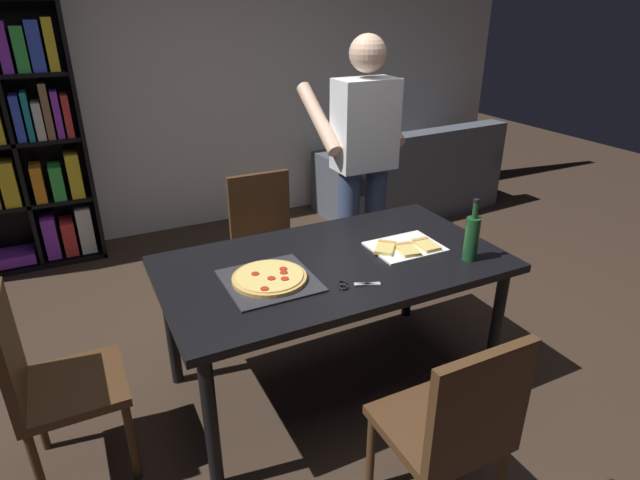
% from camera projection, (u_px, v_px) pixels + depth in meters
% --- Properties ---
extents(ground_plane, '(12.00, 12.00, 0.00)m').
position_uv_depth(ground_plane, '(332.00, 381.00, 2.89)').
color(ground_plane, '#38281E').
extents(back_wall, '(6.40, 0.10, 2.80)m').
position_uv_depth(back_wall, '(192.00, 68.00, 4.43)').
color(back_wall, silver).
rests_on(back_wall, ground_plane).
extents(dining_table, '(1.68, 0.94, 0.75)m').
position_uv_depth(dining_table, '(333.00, 273.00, 2.61)').
color(dining_table, black).
rests_on(dining_table, ground_plane).
extents(chair_near_camera, '(0.42, 0.42, 0.90)m').
position_uv_depth(chair_near_camera, '(455.00, 425.00, 1.90)').
color(chair_near_camera, '#472D19').
rests_on(chair_near_camera, ground_plane).
extents(chair_far_side, '(0.42, 0.42, 0.90)m').
position_uv_depth(chair_far_side, '(266.00, 234.00, 3.45)').
color(chair_far_side, '#472D19').
rests_on(chair_far_side, ground_plane).
extents(chair_left_end, '(0.42, 0.42, 0.90)m').
position_uv_depth(chair_left_end, '(47.00, 377.00, 2.14)').
color(chair_left_end, '#472D19').
rests_on(chair_left_end, ground_plane).
extents(couch, '(1.75, 0.96, 0.85)m').
position_uv_depth(couch, '(410.00, 181.00, 5.15)').
color(couch, '#4C515B').
rests_on(couch, ground_plane).
extents(person_serving_pizza, '(0.55, 0.54, 1.75)m').
position_uv_depth(person_serving_pizza, '(363.00, 160.00, 3.31)').
color(person_serving_pizza, '#38476B').
rests_on(person_serving_pizza, ground_plane).
extents(pepperoni_pizza_on_tray, '(0.40, 0.40, 0.04)m').
position_uv_depth(pepperoni_pizza_on_tray, '(270.00, 279.00, 2.38)').
color(pepperoni_pizza_on_tray, '#2D2D33').
rests_on(pepperoni_pizza_on_tray, dining_table).
extents(pizza_slices_on_towel, '(0.38, 0.28, 0.03)m').
position_uv_depth(pizza_slices_on_towel, '(405.00, 247.00, 2.70)').
color(pizza_slices_on_towel, white).
rests_on(pizza_slices_on_towel, dining_table).
extents(wine_bottle, '(0.07, 0.07, 0.32)m').
position_uv_depth(wine_bottle, '(472.00, 237.00, 2.54)').
color(wine_bottle, '#194723').
rests_on(wine_bottle, dining_table).
extents(kitchen_scissors, '(0.20, 0.12, 0.01)m').
position_uv_depth(kitchen_scissors, '(352.00, 285.00, 2.35)').
color(kitchen_scissors, silver).
rests_on(kitchen_scissors, dining_table).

